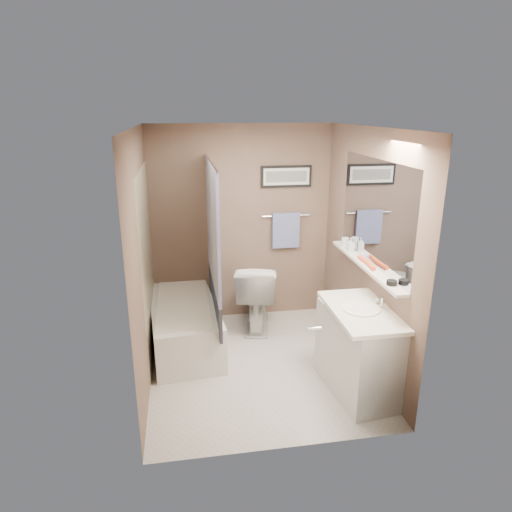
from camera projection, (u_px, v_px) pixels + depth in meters
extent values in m
plane|color=beige|center=(258.00, 364.00, 4.78)|extent=(2.50, 2.50, 0.00)
cube|color=white|center=(259.00, 130.00, 4.05)|extent=(2.20, 2.50, 0.04)
cube|color=brown|center=(241.00, 225.00, 5.56)|extent=(2.20, 0.04, 2.40)
cube|color=brown|center=(288.00, 308.00, 3.26)|extent=(2.20, 0.04, 2.40)
cube|color=brown|center=(144.00, 262.00, 4.24)|extent=(0.04, 2.50, 2.40)
cube|color=brown|center=(364.00, 250.00, 4.58)|extent=(0.04, 2.50, 2.40)
cube|color=#BCB08E|center=(148.00, 265.00, 4.77)|extent=(0.02, 1.55, 2.00)
cylinder|color=silver|center=(211.00, 162.00, 4.55)|extent=(0.02, 1.55, 0.02)
cube|color=silver|center=(213.00, 225.00, 4.76)|extent=(0.03, 1.45, 1.28)
cube|color=#273549|center=(215.00, 297.00, 5.01)|extent=(0.03, 1.45, 0.36)
cube|color=silver|center=(375.00, 213.00, 4.31)|extent=(0.02, 1.60, 1.00)
cube|color=silver|center=(365.00, 265.00, 4.46)|extent=(0.12, 1.60, 0.03)
cylinder|color=silver|center=(286.00, 216.00, 5.61)|extent=(0.60, 0.02, 0.02)
cube|color=#9BABE2|center=(286.00, 230.00, 5.64)|extent=(0.34, 0.05, 0.44)
cube|color=black|center=(286.00, 176.00, 5.47)|extent=(0.62, 0.02, 0.26)
cube|color=white|center=(287.00, 177.00, 5.46)|extent=(0.56, 0.00, 0.20)
cube|color=#595959|center=(287.00, 177.00, 5.46)|extent=(0.50, 0.00, 0.13)
cube|color=silver|center=(360.00, 328.00, 3.39)|extent=(0.80, 0.02, 2.00)
cylinder|color=silver|center=(315.00, 329.00, 3.39)|extent=(0.10, 0.02, 0.02)
cube|color=white|center=(184.00, 324.00, 5.12)|extent=(0.83, 1.56, 0.50)
cube|color=white|center=(183.00, 304.00, 5.04)|extent=(0.56, 1.36, 0.02)
imported|color=white|center=(256.00, 295.00, 5.50)|extent=(0.63, 0.90, 0.84)
cube|color=silver|center=(359.00, 353.00, 4.23)|extent=(0.60, 0.95, 0.80)
cube|color=white|center=(362.00, 311.00, 4.10)|extent=(0.54, 0.96, 0.04)
cylinder|color=white|center=(361.00, 309.00, 4.09)|extent=(0.34, 0.34, 0.01)
cylinder|color=silver|center=(382.00, 303.00, 4.11)|extent=(0.02, 0.02, 0.10)
sphere|color=silver|center=(377.00, 301.00, 4.21)|extent=(0.05, 0.05, 0.05)
cylinder|color=black|center=(392.00, 283.00, 3.91)|extent=(0.09, 0.09, 0.04)
cylinder|color=#EE4F21|center=(370.00, 265.00, 4.34)|extent=(0.06, 0.22, 0.04)
cylinder|color=#E45220|center=(364.00, 260.00, 4.48)|extent=(0.05, 0.22, 0.04)
cube|color=pink|center=(360.00, 259.00, 4.58)|extent=(0.04, 0.16, 0.01)
cylinder|color=silver|center=(345.00, 242.00, 4.98)|extent=(0.08, 0.08, 0.10)
imported|color=#999999|center=(351.00, 245.00, 4.82)|extent=(0.07, 0.07, 0.14)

